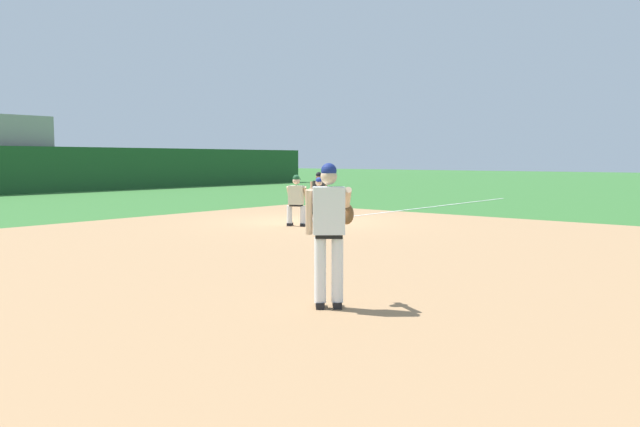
% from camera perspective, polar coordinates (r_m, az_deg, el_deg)
% --- Properties ---
extents(ground_plane, '(160.00, 160.00, 0.00)m').
position_cam_1_polar(ground_plane, '(19.08, -0.78, -0.73)').
color(ground_plane, '#336B2D').
extents(infield_dirt_patch, '(18.00, 18.00, 0.01)m').
position_cam_1_polar(infield_dirt_patch, '(13.55, -0.32, -3.07)').
color(infield_dirt_patch, '#A87F56').
rests_on(infield_dirt_patch, ground).
extents(foul_line_stripe, '(14.29, 0.10, 0.00)m').
position_cam_1_polar(foul_line_stripe, '(24.94, 9.89, 0.57)').
color(foul_line_stripe, white).
rests_on(foul_line_stripe, ground).
extents(first_base_bag, '(0.38, 0.38, 0.09)m').
position_cam_1_polar(first_base_bag, '(19.07, -0.78, -0.59)').
color(first_base_bag, white).
rests_on(first_base_bag, ground).
extents(baseball, '(0.07, 0.07, 0.07)m').
position_cam_1_polar(baseball, '(14.08, -0.39, -2.63)').
color(baseball, white).
rests_on(baseball, ground).
extents(pitcher, '(0.85, 0.56, 1.86)m').
position_cam_1_polar(pitcher, '(7.93, 0.91, -1.16)').
color(pitcher, black).
rests_on(pitcher, ground).
extents(first_baseman, '(0.77, 1.07, 1.34)m').
position_cam_1_polar(first_baseman, '(19.40, -0.04, 1.54)').
color(first_baseman, black).
rests_on(first_baseman, ground).
extents(baserunner, '(0.59, 0.67, 1.46)m').
position_cam_1_polar(baserunner, '(17.66, -2.18, 1.39)').
color(baserunner, black).
rests_on(baserunner, ground).
extents(umpire, '(0.66, 0.68, 1.46)m').
position_cam_1_polar(umpire, '(21.53, -0.11, 2.04)').
color(umpire, black).
rests_on(umpire, ground).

